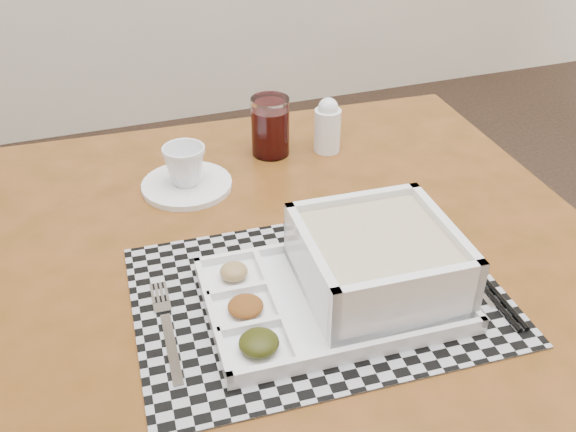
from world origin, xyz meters
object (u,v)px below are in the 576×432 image
Objects in this scene: dining_table at (298,284)px; juice_glass at (270,128)px; creamer_bottle at (327,126)px; cup at (185,165)px; serving_tray at (364,271)px.

dining_table is 8.91× the size of juice_glass.
cup is at bearing -170.38° from creamer_bottle.
cup is 0.69× the size of creamer_bottle.
creamer_bottle is (0.27, 0.05, 0.01)m from cup.
juice_glass is 0.10m from creamer_bottle.
serving_tray is at bearing -67.04° from cup.
juice_glass is (0.05, 0.29, 0.12)m from dining_table.
creamer_bottle is at bearing -13.05° from juice_glass.
dining_table is at bearing -100.47° from juice_glass.
juice_glass reaches higher than dining_table.
serving_tray is at bearing -105.80° from creamer_bottle.
juice_glass reaches higher than creamer_bottle.
creamer_bottle is at bearing 7.66° from cup.
juice_glass is at bearing 166.95° from creamer_bottle.
serving_tray is 4.69× the size of cup.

